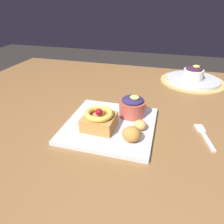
% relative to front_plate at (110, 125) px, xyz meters
% --- Properties ---
extents(dining_table, '(1.59, 1.06, 0.73)m').
position_rel_front_plate_xyz_m(dining_table, '(0.08, 0.12, -0.08)').
color(dining_table, brown).
rests_on(dining_table, ground_plane).
extents(woven_placemat, '(0.29, 0.29, 0.00)m').
position_rel_front_plate_xyz_m(woven_placemat, '(0.27, 0.47, -0.00)').
color(woven_placemat, tan).
rests_on(woven_placemat, dining_table).
extents(front_plate, '(0.27, 0.27, 0.01)m').
position_rel_front_plate_xyz_m(front_plate, '(0.00, 0.00, 0.00)').
color(front_plate, silver).
rests_on(front_plate, dining_table).
extents(cake_slice, '(0.09, 0.09, 0.06)m').
position_rel_front_plate_xyz_m(cake_slice, '(-0.02, -0.03, 0.03)').
color(cake_slice, '#B77F3D').
rests_on(cake_slice, front_plate).
extents(berry_ramekin, '(0.08, 0.08, 0.07)m').
position_rel_front_plate_xyz_m(berry_ramekin, '(0.05, 0.07, 0.04)').
color(berry_ramekin, '#B24C3D').
rests_on(berry_ramekin, front_plate).
extents(fritter_front, '(0.05, 0.05, 0.04)m').
position_rel_front_plate_xyz_m(fritter_front, '(0.07, -0.07, 0.03)').
color(fritter_front, '#BC7F38').
rests_on(fritter_front, front_plate).
extents(fritter_middle, '(0.04, 0.03, 0.03)m').
position_rel_front_plate_xyz_m(fritter_middle, '(0.09, -0.01, 0.02)').
color(fritter_middle, tan).
rests_on(fritter_middle, front_plate).
extents(back_plate, '(0.24, 0.24, 0.01)m').
position_rel_front_plate_xyz_m(back_plate, '(0.27, 0.47, 0.01)').
color(back_plate, silver).
rests_on(back_plate, woven_placemat).
extents(back_ramekin, '(0.09, 0.09, 0.07)m').
position_rel_front_plate_xyz_m(back_ramekin, '(0.27, 0.46, 0.04)').
color(back_ramekin, silver).
rests_on(back_ramekin, back_plate).
extents(fork, '(0.05, 0.13, 0.00)m').
position_rel_front_plate_xyz_m(fork, '(0.27, 0.03, -0.00)').
color(fork, silver).
rests_on(fork, dining_table).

